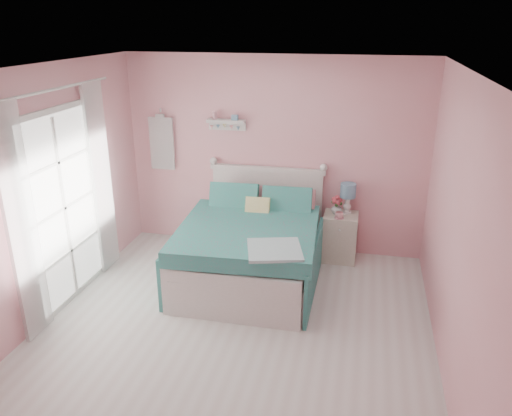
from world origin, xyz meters
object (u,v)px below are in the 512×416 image
at_px(table_lamp, 348,193).
at_px(vase, 336,208).
at_px(bed, 251,248).
at_px(teacup, 339,215).
at_px(nightstand, 340,237).

distance_m(table_lamp, vase, 0.25).
xyz_separation_m(bed, teacup, (1.00, 0.63, 0.27)).
xyz_separation_m(nightstand, teacup, (-0.02, -0.13, 0.35)).
bearing_deg(vase, nightstand, -19.14).
xyz_separation_m(nightstand, vase, (-0.07, 0.02, 0.39)).
xyz_separation_m(table_lamp, teacup, (-0.08, -0.21, -0.24)).
bearing_deg(vase, table_lamp, 21.87).
bearing_deg(bed, vase, 36.42).
relative_size(bed, nightstand, 3.23).
relative_size(vase, teacup, 1.41).
bearing_deg(table_lamp, vase, -158.13).
distance_m(table_lamp, teacup, 0.33).
distance_m(nightstand, teacup, 0.38).
bearing_deg(vase, bed, -140.20).
bearing_deg(table_lamp, bed, -142.03).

